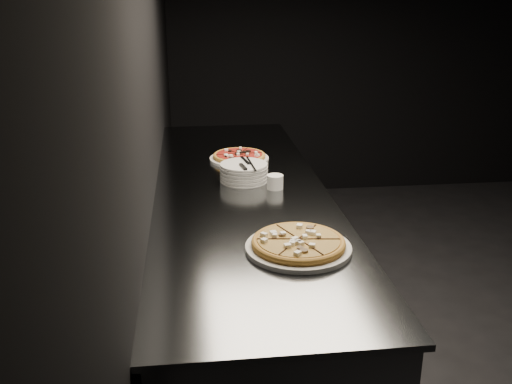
{
  "coord_description": "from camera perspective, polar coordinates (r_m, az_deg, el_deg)",
  "views": [
    {
      "loc": [
        -2.34,
        -2.35,
        1.75
      ],
      "look_at": [
        -2.08,
        -0.16,
        0.96
      ],
      "focal_mm": 40.0,
      "sensor_mm": 36.0,
      "label": 1
    }
  ],
  "objects": [
    {
      "name": "wall_left",
      "position": [
        2.38,
        -10.74,
        11.01
      ],
      "size": [
        0.02,
        5.0,
        2.8
      ],
      "primitive_type": "cube",
      "color": "black",
      "rests_on": "floor"
    },
    {
      "name": "cutlery",
      "position": [
        2.56,
        -1.0,
        2.81
      ],
      "size": [
        0.08,
        0.23,
        0.01
      ],
      "rotation": [
        0.0,
        0.0,
        0.18
      ],
      "color": "silver",
      "rests_on": "plate_stack"
    },
    {
      "name": "pizza_mushroom",
      "position": [
        1.91,
        4.26,
        -5.23
      ],
      "size": [
        0.36,
        0.36,
        0.04
      ],
      "rotation": [
        0.0,
        0.0,
        -0.12
      ],
      "color": "silver",
      "rests_on": "counter"
    },
    {
      "name": "pizza_tomato",
      "position": [
        2.9,
        -1.69,
        3.55
      ],
      "size": [
        0.3,
        0.3,
        0.03
      ],
      "rotation": [
        0.0,
        0.0,
        0.06
      ],
      "color": "silver",
      "rests_on": "counter"
    },
    {
      "name": "counter",
      "position": [
        2.69,
        -1.47,
        -8.88
      ],
      "size": [
        0.74,
        2.44,
        0.92
      ],
      "color": "slate",
      "rests_on": "floor"
    },
    {
      "name": "plate_stack",
      "position": [
        2.58,
        -1.22,
        2.0
      ],
      "size": [
        0.21,
        0.21,
        0.08
      ],
      "color": "silver",
      "rests_on": "counter"
    },
    {
      "name": "wall_back",
      "position": [
        5.4,
        19.63,
        14.93
      ],
      "size": [
        5.0,
        0.02,
        2.8
      ],
      "primitive_type": "cube",
      "color": "black",
      "rests_on": "floor"
    },
    {
      "name": "ramekin",
      "position": [
        2.48,
        1.92,
        1.06
      ],
      "size": [
        0.07,
        0.07,
        0.06
      ],
      "color": "silver",
      "rests_on": "counter"
    }
  ]
}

